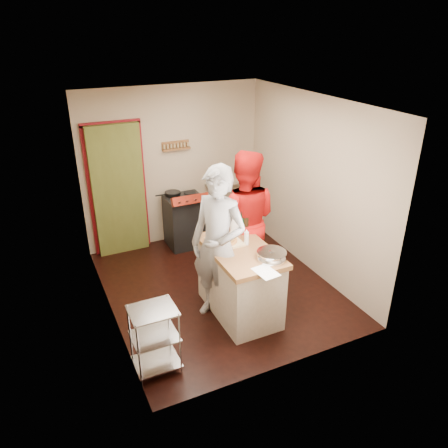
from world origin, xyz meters
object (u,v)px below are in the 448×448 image
at_px(wire_shelving, 155,337).
at_px(person_red, 244,220).
at_px(stove, 185,220).
at_px(island, 240,279).
at_px(person_stripe, 218,246).

distance_m(wire_shelving, person_red, 2.12).
height_order(stove, island, island).
xyz_separation_m(person_stripe, person_red, (0.65, 0.58, -0.02)).
xyz_separation_m(wire_shelving, person_stripe, (1.02, 0.61, 0.57)).
xyz_separation_m(island, person_stripe, (-0.28, 0.05, 0.51)).
xyz_separation_m(wire_shelving, person_red, (1.67, 1.18, 0.55)).
bearing_deg(person_stripe, person_red, 97.72).
relative_size(stove, wire_shelving, 1.26).
distance_m(person_stripe, person_red, 0.87).
bearing_deg(stove, person_red, -76.66).
bearing_deg(stove, person_stripe, -98.61).
distance_m(wire_shelving, person_stripe, 1.32).
height_order(stove, person_stripe, person_stripe).
relative_size(island, person_red, 0.71).
bearing_deg(wire_shelving, island, 23.08).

